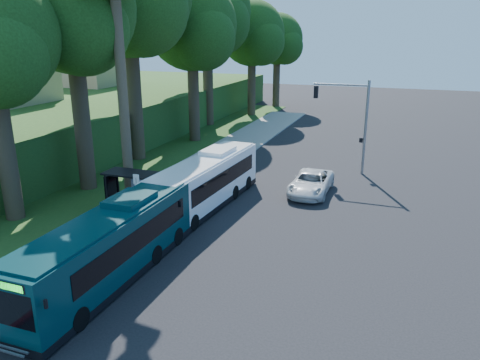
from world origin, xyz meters
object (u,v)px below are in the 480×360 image
at_px(teal_bus, 110,245).
at_px(white_bus, 206,181).
at_px(pickup, 311,183).
at_px(bus_shelter, 130,184).

bearing_deg(teal_bus, white_bus, 88.81).
bearing_deg(pickup, teal_bus, -112.03).
bearing_deg(bus_shelter, teal_bus, -63.29).
distance_m(teal_bus, pickup, 15.32).
xyz_separation_m(teal_bus, pickup, (5.77, 14.16, -0.86)).
height_order(teal_bus, pickup, teal_bus).
relative_size(bus_shelter, pickup, 0.61).
xyz_separation_m(white_bus, pickup, (5.56, 4.60, -0.87)).
relative_size(teal_bus, pickup, 2.09).
distance_m(bus_shelter, white_bus, 4.53).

